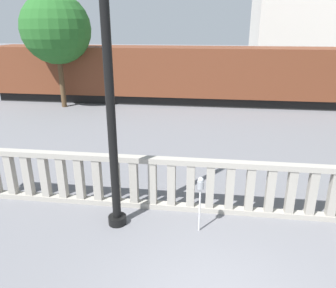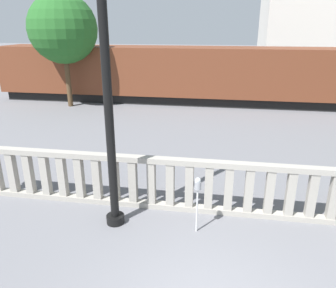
# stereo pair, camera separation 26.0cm
# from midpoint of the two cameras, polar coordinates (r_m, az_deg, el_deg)

# --- Properties ---
(balustrade) EXTENTS (12.83, 0.24, 1.41)m
(balustrade) POSITION_cam_midpoint_polar(r_m,az_deg,el_deg) (8.30, 8.14, -7.45)
(balustrade) COLOR #9E998E
(balustrade) RESTS_ON ground
(lamppost) EXTENTS (0.43, 0.43, 6.65)m
(lamppost) POSITION_cam_midpoint_polar(r_m,az_deg,el_deg) (6.99, -11.30, 10.32)
(lamppost) COLOR black
(lamppost) RESTS_ON ground
(parking_meter) EXTENTS (0.15, 0.15, 1.37)m
(parking_meter) POSITION_cam_midpoint_polar(r_m,az_deg,el_deg) (7.35, 4.64, -7.83)
(parking_meter) COLOR silver
(parking_meter) RESTS_ON ground
(train_near) EXTENTS (26.45, 2.86, 3.90)m
(train_near) POSITION_cam_midpoint_polar(r_m,az_deg,el_deg) (20.17, 7.24, 11.94)
(train_near) COLOR black
(train_near) RESTS_ON ground
(building_block) EXTENTS (8.20, 7.56, 9.05)m
(building_block) POSITION_cam_midpoint_polar(r_m,az_deg,el_deg) (32.98, 22.04, 18.65)
(building_block) COLOR beige
(building_block) RESTS_ON ground
(tree_left) EXTENTS (3.77, 3.77, 6.21)m
(tree_left) POSITION_cam_midpoint_polar(r_m,az_deg,el_deg) (19.81, -19.30, 18.38)
(tree_left) COLOR #4C3823
(tree_left) RESTS_ON ground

